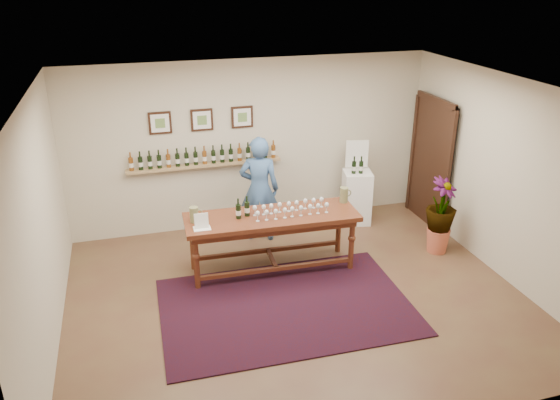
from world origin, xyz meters
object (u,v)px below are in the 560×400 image
object	(u,v)px
display_pedestal	(356,197)
potted_plant	(441,216)
person	(259,189)
tasting_table	(272,223)

from	to	relation	value
display_pedestal	potted_plant	distance (m)	1.58
potted_plant	person	bearing A→B (deg)	154.48
tasting_table	display_pedestal	distance (m)	2.19
tasting_table	potted_plant	xyz separation A→B (m)	(2.62, -0.20, -0.13)
display_pedestal	person	world-z (taller)	person
tasting_table	display_pedestal	size ratio (longest dim) A/B	2.71
tasting_table	person	xyz separation A→B (m)	(0.07, 1.02, 0.12)
display_pedestal	potted_plant	world-z (taller)	potted_plant
tasting_table	person	bearing A→B (deg)	88.04
display_pedestal	potted_plant	bearing A→B (deg)	-59.87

